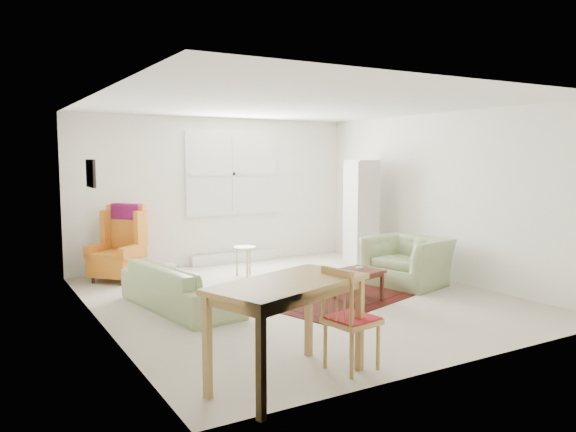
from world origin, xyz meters
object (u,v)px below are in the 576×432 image
wingback_chair (116,243)px  stool (245,261)px  coffee_table (359,285)px  sofa (181,277)px  desk_chair (352,318)px  desk (288,333)px  armchair (407,257)px  cabinet (361,213)px

wingback_chair → stool: bearing=28.6°
wingback_chair → coffee_table: 3.66m
sofa → desk_chair: size_ratio=2.08×
coffee_table → desk: size_ratio=0.37×
armchair → coffee_table: armchair is taller
wingback_chair → coffee_table: (2.40, -2.74, -0.37)m
wingback_chair → stool: (1.80, -0.62, -0.34)m
armchair → desk_chair: desk_chair is taller
coffee_table → desk: desk is taller
cabinet → desk: size_ratio=1.33×
desk → wingback_chair: bearing=93.7°
sofa → stool: 1.98m
coffee_table → desk_chair: (-1.47, -1.83, 0.25)m
armchair → stool: size_ratio=2.27×
wingback_chair → desk_chair: (0.93, -4.57, -0.11)m
wingback_chair → desk_chair: 4.66m
coffee_table → cabinet: 2.46m
cabinet → desk_chair: cabinet is taller
stool → sofa: bearing=-138.5°
cabinet → armchair: bearing=-85.2°
armchair → coffee_table: (-1.17, -0.39, -0.21)m
armchair → cabinet: cabinet is taller
coffee_table → armchair: bearing=18.5°
stool → desk: 4.22m
stool → desk: desk is taller
armchair → desk_chair: bearing=-64.6°
armchair → wingback_chair: size_ratio=0.92×
armchair → stool: 2.48m
stool → desk_chair: bearing=-102.4°
sofa → desk_chair: desk_chair is taller
armchair → stool: armchair is taller
armchair → desk: desk is taller
wingback_chair → desk: bearing=-38.5°
wingback_chair → desk: 4.58m
coffee_table → stool: size_ratio=1.07×
stool → desk_chair: 4.04m
wingback_chair → desk_chair: wingback_chair is taller
cabinet → sofa: bearing=-147.5°
sofa → armchair: 3.28m
cabinet → desk: cabinet is taller
wingback_chair → desk_chair: size_ratio=1.25×
armchair → coffee_table: bearing=-86.1°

